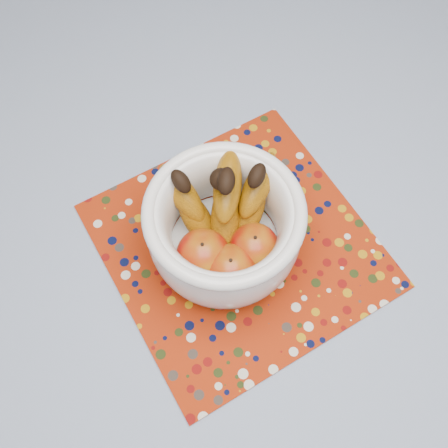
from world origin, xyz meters
TOP-DOWN VIEW (x-y plane):
  - table at (0.00, 0.00)m, footprint 1.20×1.20m
  - tablecloth at (0.00, 0.00)m, footprint 1.32×1.32m
  - placemat at (-0.04, 0.04)m, footprint 0.53×0.53m
  - fruit_bowl at (-0.06, 0.05)m, footprint 0.26×0.24m

SIDE VIEW (x-z plane):
  - table at x=0.00m, z-range 0.30..1.05m
  - tablecloth at x=0.00m, z-range 0.75..0.76m
  - placemat at x=-0.04m, z-range 0.76..0.76m
  - fruit_bowl at x=-0.06m, z-range 0.75..0.93m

